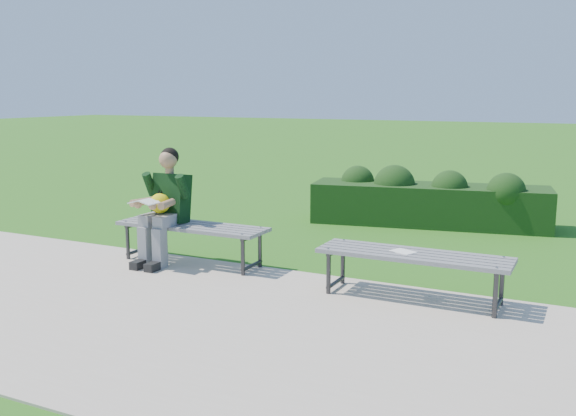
# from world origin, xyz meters

# --- Properties ---
(ground) EXTENTS (80.00, 80.00, 0.00)m
(ground) POSITION_xyz_m (0.00, 0.00, 0.00)
(ground) COLOR #2A7D23
(ground) RESTS_ON ground
(walkway) EXTENTS (30.00, 3.50, 0.02)m
(walkway) POSITION_xyz_m (0.00, -1.75, 0.01)
(walkway) COLOR #B4AB95
(walkway) RESTS_ON ground
(hedge) EXTENTS (3.55, 1.45, 0.88)m
(hedge) POSITION_xyz_m (0.40, 3.25, 0.38)
(hedge) COLOR #143A18
(hedge) RESTS_ON ground
(bench_left) EXTENTS (1.80, 0.50, 0.46)m
(bench_left) POSITION_xyz_m (-1.44, -0.22, 0.42)
(bench_left) COLOR gray
(bench_left) RESTS_ON walkway
(bench_right) EXTENTS (1.80, 0.50, 0.46)m
(bench_right) POSITION_xyz_m (1.19, -0.40, 0.42)
(bench_right) COLOR gray
(bench_right) RESTS_ON walkway
(seated_boy) EXTENTS (0.56, 0.76, 1.31)m
(seated_boy) POSITION_xyz_m (-1.74, -0.31, 0.71)
(seated_boy) COLOR slate
(seated_boy) RESTS_ON walkway
(paper_sheet) EXTENTS (0.27, 0.24, 0.01)m
(paper_sheet) POSITION_xyz_m (1.09, -0.40, 0.47)
(paper_sheet) COLOR white
(paper_sheet) RESTS_ON bench_right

